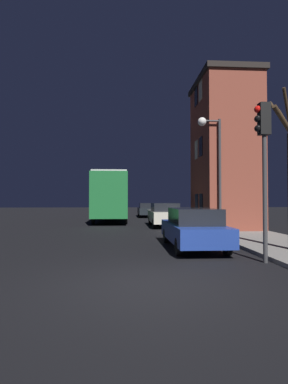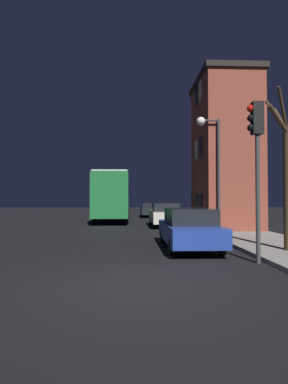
{
  "view_description": "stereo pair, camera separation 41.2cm",
  "coord_description": "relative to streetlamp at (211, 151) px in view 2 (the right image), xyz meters",
  "views": [
    {
      "loc": [
        -0.53,
        -6.3,
        1.76
      ],
      "look_at": [
        0.62,
        11.89,
        2.21
      ],
      "focal_mm": 28.0,
      "sensor_mm": 36.0,
      "label": 1
    },
    {
      "loc": [
        -0.12,
        -6.32,
        1.76
      ],
      "look_at": [
        0.62,
        11.89,
        2.21
      ],
      "focal_mm": 28.0,
      "sensor_mm": 36.0,
      "label": 2
    }
  ],
  "objects": [
    {
      "name": "bus",
      "position": [
        -5.47,
        9.81,
        -1.97
      ],
      "size": [
        2.53,
        10.02,
        3.75
      ],
      "color": "#1E6B33",
      "rests_on": "ground"
    },
    {
      "name": "streetlamp",
      "position": [
        0.0,
        0.0,
        0.0
      ],
      "size": [
        1.19,
        0.44,
        5.78
      ],
      "color": "#38383A",
      "rests_on": "sidewalk"
    },
    {
      "name": "car_near_lane",
      "position": [
        -1.95,
        -4.16,
        -3.46
      ],
      "size": [
        1.73,
        4.4,
        1.44
      ],
      "color": "navy",
      "rests_on": "ground"
    },
    {
      "name": "ground_plane",
      "position": [
        -3.86,
        -8.49,
        -4.19
      ],
      "size": [
        120.0,
        120.0,
        0.0
      ],
      "primitive_type": "plane",
      "color": "black"
    },
    {
      "name": "traffic_light",
      "position": [
        -0.53,
        -6.7,
        -1.0
      ],
      "size": [
        0.43,
        0.24,
        4.46
      ],
      "color": "#38383A",
      "rests_on": "ground"
    },
    {
      "name": "car_mid_lane",
      "position": [
        -1.84,
        4.57,
        -3.4
      ],
      "size": [
        1.8,
        4.57,
        1.52
      ],
      "color": "beige",
      "rests_on": "ground"
    },
    {
      "name": "car_far_lane",
      "position": [
        -2.16,
        15.17,
        -3.46
      ],
      "size": [
        1.79,
        4.78,
        1.39
      ],
      "color": "black",
      "rests_on": "ground"
    },
    {
      "name": "bare_tree",
      "position": [
        1.02,
        -5.32,
        -1.61
      ],
      "size": [
        1.04,
        1.65,
        5.17
      ],
      "color": "#382819",
      "rests_on": "sidewalk"
    },
    {
      "name": "brick_building",
      "position": [
        1.43,
        2.37,
        0.32
      ],
      "size": [
        3.29,
        4.66,
        8.73
      ],
      "color": "brown",
      "rests_on": "sidewalk"
    }
  ]
}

